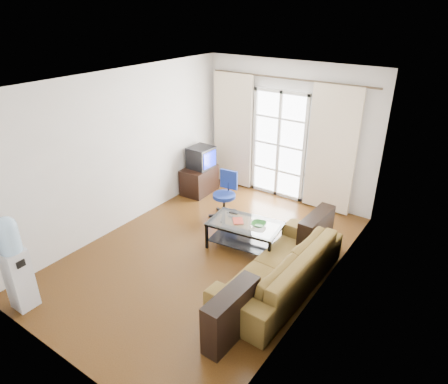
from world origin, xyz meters
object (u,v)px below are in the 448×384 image
object	(u,v)px
coffee_table	(245,232)
crt_tv	(200,157)
sofa	(280,267)
tv_stand	(199,180)
water_cooler	(15,262)
task_chair	(225,204)

from	to	relation	value
coffee_table	crt_tv	size ratio (longest dim) A/B	2.45
coffee_table	sofa	bearing A→B (deg)	-31.15
tv_stand	water_cooler	bearing A→B (deg)	-89.09
task_chair	water_cooler	size ratio (longest dim) A/B	0.65
tv_stand	sofa	bearing A→B (deg)	-35.32
sofa	water_cooler	distance (m)	3.44
sofa	crt_tv	xyz separation A→B (m)	(-2.83, 1.85, 0.43)
crt_tv	water_cooler	xyz separation A→B (m)	(0.27, -4.12, -0.07)
sofa	tv_stand	xyz separation A→B (m)	(-2.83, 1.80, -0.06)
sofa	water_cooler	xyz separation A→B (m)	(-2.56, -2.27, 0.37)
sofa	coffee_table	bearing A→B (deg)	-119.46
sofa	tv_stand	bearing A→B (deg)	-120.71
sofa	coffee_table	size ratio (longest dim) A/B	1.89
sofa	task_chair	bearing A→B (deg)	-123.15
sofa	water_cooler	world-z (taller)	water_cooler
crt_tv	water_cooler	world-z (taller)	water_cooler
sofa	crt_tv	world-z (taller)	crt_tv
sofa	coffee_table	world-z (taller)	sofa
water_cooler	coffee_table	bearing A→B (deg)	59.22
sofa	tv_stand	world-z (taller)	sofa
task_chair	water_cooler	bearing A→B (deg)	-109.53
tv_stand	water_cooler	distance (m)	4.09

